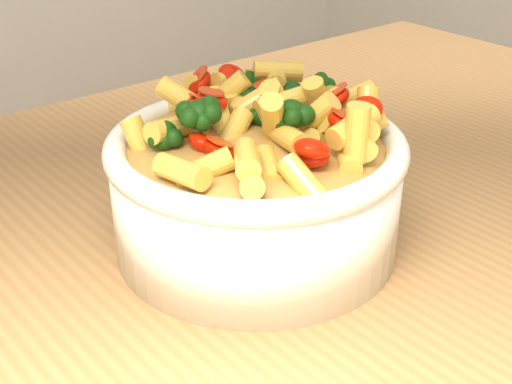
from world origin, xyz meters
TOP-DOWN VIEW (x-y plane):
  - table at (0.00, 0.00)m, footprint 1.20×0.80m
  - serving_bowl at (-0.05, -0.00)m, footprint 0.23×0.23m
  - pasta_salad at (-0.05, -0.00)m, footprint 0.18×0.18m

SIDE VIEW (x-z plane):
  - table at x=0.00m, z-range 0.35..1.25m
  - serving_bowl at x=-0.05m, z-range 0.90..1.00m
  - pasta_salad at x=-0.05m, z-range 0.99..1.03m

